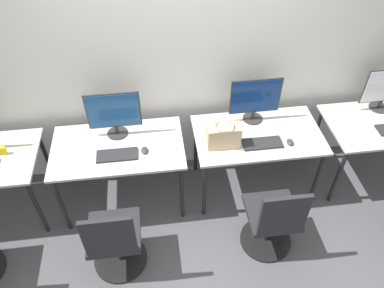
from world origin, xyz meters
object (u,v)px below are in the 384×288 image
(monitor_right, at_px, (255,99))
(keyboard_right, at_px, (262,143))
(office_chair_right, at_px, (272,222))
(monitor_left, at_px, (114,113))
(mouse_left, at_px, (145,150))
(keyboard_left, at_px, (117,155))
(handbag, at_px, (223,136))
(mouse_right, at_px, (290,142))
(office_chair_left, at_px, (115,242))

(monitor_right, relative_size, keyboard_right, 1.34)
(office_chair_right, bearing_deg, monitor_left, 144.63)
(monitor_left, relative_size, mouse_left, 5.44)
(keyboard_left, height_order, office_chair_right, office_chair_right)
(keyboard_left, relative_size, handbag, 1.22)
(mouse_right, xyz_separation_m, handbag, (-0.62, 0.06, 0.10))
(monitor_left, distance_m, mouse_left, 0.44)
(office_chair_left, relative_size, mouse_right, 10.18)
(monitor_right, height_order, handbag, monitor_right)
(mouse_left, relative_size, handbag, 0.30)
(keyboard_right, bearing_deg, office_chair_right, -91.99)
(monitor_left, bearing_deg, keyboard_right, -13.69)
(mouse_right, bearing_deg, monitor_left, 167.66)
(mouse_left, height_order, monitor_right, monitor_right)
(monitor_left, distance_m, mouse_right, 1.64)
(office_chair_right, bearing_deg, keyboard_right, 88.01)
(keyboard_left, distance_m, monitor_right, 1.40)
(mouse_left, xyz_separation_m, keyboard_right, (1.08, -0.04, -0.01))
(keyboard_left, height_order, mouse_right, mouse_right)
(mouse_right, height_order, office_chair_right, office_chair_right)
(office_chair_right, bearing_deg, handbag, 118.08)
(office_chair_right, bearing_deg, keyboard_left, 154.43)
(monitor_left, height_order, mouse_left, monitor_left)
(monitor_left, height_order, keyboard_left, monitor_left)
(keyboard_right, bearing_deg, mouse_right, -5.19)
(monitor_left, xyz_separation_m, mouse_right, (1.59, -0.35, -0.23))
(monitor_left, bearing_deg, mouse_right, -12.34)
(monitor_right, bearing_deg, mouse_left, -163.36)
(mouse_left, bearing_deg, handbag, -0.50)
(monitor_left, distance_m, monitor_right, 1.33)
(keyboard_left, bearing_deg, keyboard_right, -0.91)
(monitor_left, xyz_separation_m, keyboard_right, (1.33, -0.32, -0.23))
(keyboard_left, height_order, office_chair_left, office_chair_left)
(keyboard_right, bearing_deg, monitor_left, 166.31)
(office_chair_left, relative_size, office_chair_right, 1.00)
(office_chair_left, bearing_deg, keyboard_right, 24.36)
(mouse_left, height_order, office_chair_right, office_chair_right)
(mouse_left, distance_m, office_chair_left, 0.84)
(office_chair_left, bearing_deg, keyboard_left, 84.72)
(handbag, bearing_deg, office_chair_right, -61.92)
(monitor_left, height_order, office_chair_right, monitor_left)
(office_chair_left, xyz_separation_m, office_chair_right, (1.37, 0.02, 0.00))
(office_chair_right, relative_size, handbag, 3.05)
(office_chair_left, height_order, handbag, handbag)
(keyboard_right, bearing_deg, keyboard_left, 179.09)
(monitor_right, xyz_separation_m, keyboard_right, (0.00, -0.37, -0.23))
(monitor_left, xyz_separation_m, office_chair_right, (1.31, -0.93, -0.62))
(keyboard_left, bearing_deg, handbag, 1.01)
(keyboard_right, distance_m, mouse_right, 0.26)
(keyboard_right, bearing_deg, office_chair_left, -155.64)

